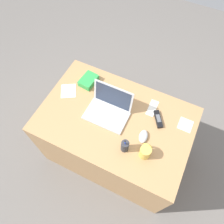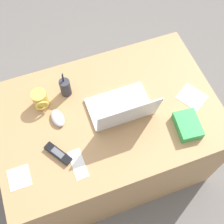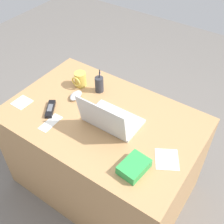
{
  "view_description": "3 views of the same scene",
  "coord_description": "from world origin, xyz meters",
  "px_view_note": "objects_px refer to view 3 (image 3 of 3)",
  "views": [
    {
      "loc": [
        0.34,
        -0.76,
        2.31
      ],
      "look_at": [
        -0.03,
        -0.0,
        0.84
      ],
      "focal_mm": 34.76,
      "sensor_mm": 36.0,
      "label": 1
    },
    {
      "loc": [
        0.24,
        0.74,
        2.2
      ],
      "look_at": [
        -0.02,
        0.02,
        0.78
      ],
      "focal_mm": 47.81,
      "sensor_mm": 36.0,
      "label": 2
    },
    {
      "loc": [
        -0.78,
        1.02,
        2.0
      ],
      "look_at": [
        -0.06,
        -0.02,
        0.8
      ],
      "focal_mm": 45.08,
      "sensor_mm": 36.0,
      "label": 3
    }
  ],
  "objects_px": {
    "coffee_mug_white": "(80,79)",
    "cordless_phone": "(50,109)",
    "snack_bag": "(134,167)",
    "laptop": "(110,119)",
    "pen_holder": "(99,84)",
    "computer_mouse": "(76,95)"
  },
  "relations": [
    {
      "from": "coffee_mug_white",
      "to": "cordless_phone",
      "type": "bearing_deg",
      "value": 91.38
    },
    {
      "from": "coffee_mug_white",
      "to": "snack_bag",
      "type": "bearing_deg",
      "value": 149.76
    },
    {
      "from": "laptop",
      "to": "coffee_mug_white",
      "type": "bearing_deg",
      "value": -27.23
    },
    {
      "from": "pen_holder",
      "to": "cordless_phone",
      "type": "bearing_deg",
      "value": 67.58
    },
    {
      "from": "coffee_mug_white",
      "to": "cordless_phone",
      "type": "relative_size",
      "value": 0.68
    },
    {
      "from": "coffee_mug_white",
      "to": "snack_bag",
      "type": "xyz_separation_m",
      "value": [
        -0.7,
        0.41,
        -0.03
      ]
    },
    {
      "from": "laptop",
      "to": "computer_mouse",
      "type": "xyz_separation_m",
      "value": [
        0.34,
        -0.08,
        -0.03
      ]
    },
    {
      "from": "cordless_phone",
      "to": "pen_holder",
      "type": "relative_size",
      "value": 0.88
    },
    {
      "from": "cordless_phone",
      "to": "pen_holder",
      "type": "bearing_deg",
      "value": -112.42
    },
    {
      "from": "cordless_phone",
      "to": "snack_bag",
      "type": "bearing_deg",
      "value": 172.74
    },
    {
      "from": "laptop",
      "to": "cordless_phone",
      "type": "height_order",
      "value": "laptop"
    },
    {
      "from": "laptop",
      "to": "cordless_phone",
      "type": "relative_size",
      "value": 2.23
    },
    {
      "from": "pen_holder",
      "to": "snack_bag",
      "type": "height_order",
      "value": "pen_holder"
    },
    {
      "from": "laptop",
      "to": "coffee_mug_white",
      "type": "height_order",
      "value": "laptop"
    },
    {
      "from": "coffee_mug_white",
      "to": "snack_bag",
      "type": "height_order",
      "value": "coffee_mug_white"
    },
    {
      "from": "cordless_phone",
      "to": "pen_holder",
      "type": "distance_m",
      "value": 0.38
    },
    {
      "from": "pen_holder",
      "to": "snack_bag",
      "type": "bearing_deg",
      "value": 141.64
    },
    {
      "from": "coffee_mug_white",
      "to": "cordless_phone",
      "type": "distance_m",
      "value": 0.32
    },
    {
      "from": "laptop",
      "to": "computer_mouse",
      "type": "distance_m",
      "value": 0.35
    },
    {
      "from": "computer_mouse",
      "to": "cordless_phone",
      "type": "height_order",
      "value": "computer_mouse"
    },
    {
      "from": "cordless_phone",
      "to": "pen_holder",
      "type": "height_order",
      "value": "pen_holder"
    },
    {
      "from": "laptop",
      "to": "pen_holder",
      "type": "relative_size",
      "value": 1.97
    }
  ]
}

